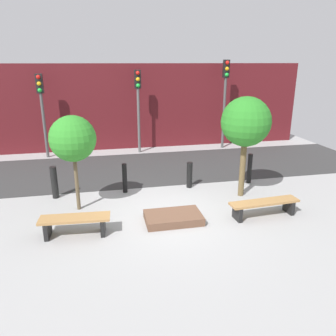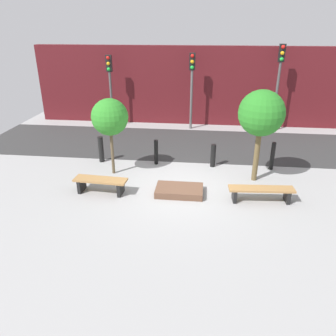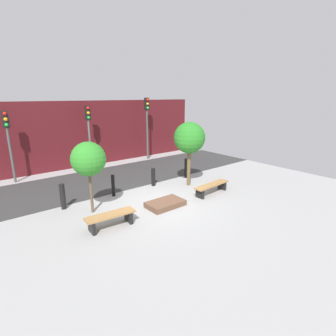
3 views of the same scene
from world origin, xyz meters
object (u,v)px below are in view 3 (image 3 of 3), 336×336
bench_right (212,187)px  traffic_light_mid_west (89,126)px  bollard_left (113,185)px  bollard_right (186,168)px  tree_behind_right_bench (189,138)px  bollard_far_left (63,196)px  planter_bed (165,204)px  bench_left (111,218)px  tree_behind_left_bench (88,159)px  bollard_center (153,177)px  traffic_light_mid_east (147,118)px  traffic_light_west (8,134)px

bench_right → traffic_light_mid_west: (-2.44, 7.21, 2.19)m
bollard_left → bollard_right: bollard_right is taller
tree_behind_right_bench → bollard_far_left: bearing=170.0°
bench_right → planter_bed: bench_right is taller
bench_right → tree_behind_right_bench: tree_behind_right_bench is taller
tree_behind_right_bench → bollard_far_left: 5.97m
bench_right → bollard_far_left: bearing=152.3°
bench_left → bench_right: (4.88, 0.00, -0.01)m
tree_behind_right_bench → bollard_left: tree_behind_right_bench is taller
planter_bed → traffic_light_mid_west: bearing=90.0°
bollard_right → bollard_far_left: bearing=180.0°
bench_left → tree_behind_left_bench: tree_behind_left_bench is taller
bollard_far_left → traffic_light_mid_west: (3.17, 4.74, 2.02)m
tree_behind_right_bench → bollard_center: bearing=144.4°
bollard_center → traffic_light_mid_east: size_ratio=0.21×
tree_behind_right_bench → traffic_light_west: (-6.46, 5.73, 0.15)m
traffic_light_mid_west → bollard_center: bearing=-77.4°
traffic_light_west → bollard_far_left: bearing=-79.9°
bench_right → planter_bed: (-2.44, 0.20, -0.22)m
tree_behind_left_bench → bollard_left: 2.30m
bollard_far_left → bench_right: bearing=-23.7°
tree_behind_right_bench → bollard_center: (-1.38, 0.99, -1.85)m
bollard_center → traffic_light_mid_west: traffic_light_mid_west is taller
traffic_light_mid_east → bench_right: bearing=-102.3°
traffic_light_mid_west → bollard_left: bearing=-102.6°
traffic_light_mid_east → planter_bed: bearing=-119.8°
planter_bed → traffic_light_mid_east: size_ratio=0.36×
tree_behind_left_bench → tree_behind_right_bench: 4.89m
planter_bed → tree_behind_right_bench: (2.44, 1.28, 2.18)m
bollard_far_left → traffic_light_mid_west: 6.05m
traffic_light_mid_east → bench_left: bearing=-131.9°
tree_behind_left_bench → bollard_right: tree_behind_left_bench is taller
bollard_left → bollard_right: (4.23, 0.00, 0.04)m
bollard_left → bollard_center: (2.11, 0.00, -0.04)m
bollard_left → bollard_far_left: bearing=180.0°
bollard_right → bollard_center: bearing=180.0°
bollard_left → bollard_center: bearing=0.0°
bench_right → planter_bed: size_ratio=1.33×
planter_bed → tree_behind_right_bench: size_ratio=0.48×
bench_left → bollard_far_left: size_ratio=1.69×
bollard_left → tree_behind_left_bench: bearing=-144.4°
tree_behind_left_bench → traffic_light_west: size_ratio=0.76×
planter_bed → bollard_center: 2.52m
bollard_left → traffic_light_west: size_ratio=0.27×
bollard_center → bollard_right: bollard_right is taller
bench_right → bollard_center: 2.83m
bollard_left → bench_right: bearing=-35.2°
tree_behind_left_bench → traffic_light_west: 5.95m
tree_behind_right_bench → bollard_left: 4.06m
bollard_far_left → bollard_center: size_ratio=1.16×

